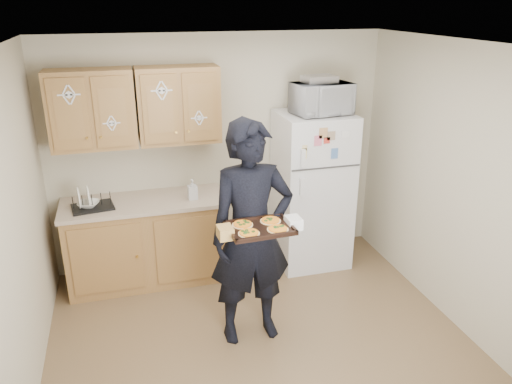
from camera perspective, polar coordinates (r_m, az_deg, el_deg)
floor at (r=4.46m, az=1.06°, el=-17.78°), size 3.60×3.60×0.00m
ceiling at (r=3.48m, az=1.35°, el=16.18°), size 3.60×3.60×0.00m
wall_back at (r=5.44m, az=-4.26°, el=4.56°), size 3.60×0.04×2.50m
wall_front at (r=2.39m, az=14.45°, el=-20.15°), size 3.60×0.04×2.50m
wall_left at (r=3.75m, az=-26.35°, el=-5.67°), size 0.04×3.60×2.50m
wall_right at (r=4.61m, az=23.15°, el=-0.27°), size 0.04×3.60×2.50m
refrigerator at (r=5.49m, az=6.40°, el=0.23°), size 0.75×0.70×1.70m
base_cabinet at (r=5.35m, az=-12.31°, el=-5.64°), size 1.60×0.60×0.86m
countertop at (r=5.17m, az=-12.70°, el=-1.18°), size 1.64×0.64×0.04m
upper_cab_left at (r=5.03m, az=-18.26°, el=8.94°), size 0.80×0.33×0.75m
upper_cab_right at (r=5.06m, az=-8.86°, el=9.81°), size 0.80×0.33×0.75m
cereal_box at (r=6.16m, az=9.79°, el=-4.54°), size 0.20×0.07×0.32m
person at (r=4.15m, az=-0.51°, el=-4.91°), size 0.73×0.50×1.95m
baking_tray at (r=3.80m, az=0.46°, el=-4.21°), size 0.50×0.38×0.04m
pizza_front_left at (r=3.70m, az=-0.81°, el=-4.71°), size 0.16×0.16×0.02m
pizza_front_right at (r=3.76m, az=2.51°, el=-4.24°), size 0.16×0.16×0.02m
pizza_back_left at (r=3.84m, az=-1.54°, el=-3.70°), size 0.16×0.16×0.02m
pizza_back_right at (r=3.90m, az=1.67°, el=-3.26°), size 0.16×0.16×0.02m
microwave at (r=5.19m, az=7.49°, el=10.54°), size 0.63×0.47×0.32m
foil_pan at (r=5.18m, az=7.24°, el=12.70°), size 0.35×0.26×0.07m
dish_rack at (r=5.09m, az=-18.25°, el=-0.94°), size 0.43×0.35×0.16m
bowl at (r=5.10m, az=-18.59°, el=-1.32°), size 0.24×0.24×0.05m
soap_bottle at (r=5.09m, az=-7.28°, el=0.31°), size 0.10×0.10×0.21m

